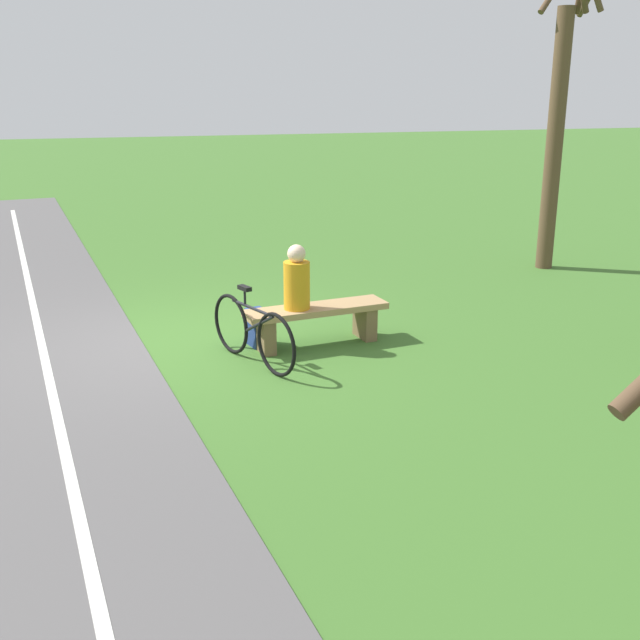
{
  "coord_description": "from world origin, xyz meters",
  "views": [
    {
      "loc": [
        0.88,
        9.44,
        3.21
      ],
      "look_at": [
        -1.2,
        2.3,
        0.89
      ],
      "focal_mm": 42.82,
      "sensor_mm": 36.0,
      "label": 1
    }
  ],
  "objects_px": {
    "bench": "(316,318)",
    "bicycle": "(253,332)",
    "person_seated": "(297,281)",
    "backpack": "(258,328)",
    "tree_near_bench": "(558,123)"
  },
  "relations": [
    {
      "from": "tree_near_bench",
      "to": "backpack",
      "type": "bearing_deg",
      "value": 25.14
    },
    {
      "from": "bicycle",
      "to": "backpack",
      "type": "height_order",
      "value": "bicycle"
    },
    {
      "from": "person_seated",
      "to": "backpack",
      "type": "bearing_deg",
      "value": -31.42
    },
    {
      "from": "bench",
      "to": "person_seated",
      "type": "height_order",
      "value": "person_seated"
    },
    {
      "from": "bicycle",
      "to": "tree_near_bench",
      "type": "xyz_separation_m",
      "value": [
        -6.08,
        -3.4,
        2.16
      ]
    },
    {
      "from": "backpack",
      "to": "bicycle",
      "type": "bearing_deg",
      "value": 72.96
    },
    {
      "from": "person_seated",
      "to": "bicycle",
      "type": "xyz_separation_m",
      "value": [
        0.66,
        0.44,
        -0.48
      ]
    },
    {
      "from": "bench",
      "to": "person_seated",
      "type": "relative_size",
      "value": 2.32
    },
    {
      "from": "bench",
      "to": "backpack",
      "type": "relative_size",
      "value": 4.02
    },
    {
      "from": "bench",
      "to": "person_seated",
      "type": "xyz_separation_m",
      "value": [
        0.26,
        0.03,
        0.52
      ]
    },
    {
      "from": "person_seated",
      "to": "bench",
      "type": "bearing_deg",
      "value": -180.0
    },
    {
      "from": "bench",
      "to": "tree_near_bench",
      "type": "bearing_deg",
      "value": -157.53
    },
    {
      "from": "backpack",
      "to": "tree_near_bench",
      "type": "xyz_separation_m",
      "value": [
        -5.88,
        -2.76,
        2.32
      ]
    },
    {
      "from": "bench",
      "to": "bicycle",
      "type": "xyz_separation_m",
      "value": [
        0.92,
        0.47,
        0.04
      ]
    },
    {
      "from": "person_seated",
      "to": "tree_near_bench",
      "type": "distance_m",
      "value": 6.41
    }
  ]
}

